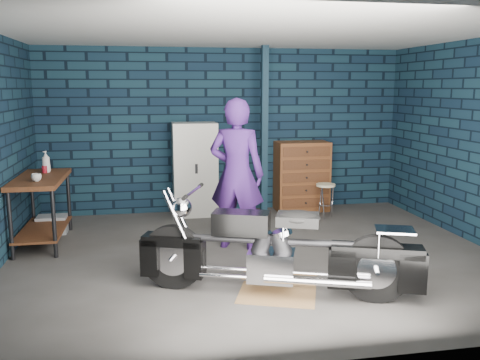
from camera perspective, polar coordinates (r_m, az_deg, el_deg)
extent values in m
plane|color=#464441|center=(6.36, 1.80, -8.57)|extent=(6.00, 6.00, 0.00)
cube|color=black|center=(8.51, -1.71, 5.55)|extent=(6.00, 0.02, 2.70)
cube|color=beige|center=(6.05, 1.95, 16.39)|extent=(6.00, 5.00, 0.02)
cube|color=#102533|center=(8.07, 2.76, 5.29)|extent=(0.10, 0.10, 2.70)
cube|color=#592F1A|center=(7.23, -21.31, -3.21)|extent=(0.60, 1.40, 0.91)
cube|color=olive|center=(5.27, 4.18, -12.68)|extent=(0.92, 0.81, 0.01)
imported|color=#3D1B68|center=(6.49, -0.38, 0.66)|extent=(0.83, 0.71, 1.94)
cube|color=gray|center=(7.78, -20.33, -4.70)|extent=(0.41, 0.29, 0.26)
cube|color=silver|center=(8.25, -5.08, 1.19)|extent=(0.70, 0.50, 1.51)
cube|color=brown|center=(8.63, 6.98, 0.42)|extent=(0.88, 0.49, 1.17)
imported|color=beige|center=(6.81, -21.90, 0.27)|extent=(0.14, 0.14, 0.10)
cylinder|color=maroon|center=(7.44, -21.10, 1.12)|extent=(0.09, 0.09, 0.10)
imported|color=gray|center=(7.47, -20.95, 1.94)|extent=(0.15, 0.15, 0.30)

